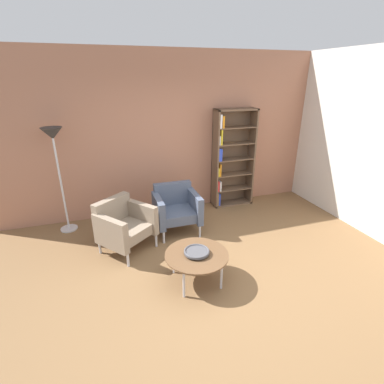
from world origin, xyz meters
TOP-DOWN VIEW (x-y plane):
  - ground_plane at (0.00, 0.00)m, footprint 8.32×8.32m
  - brick_back_panel at (0.00, 2.46)m, footprint 6.40×0.12m
  - plaster_right_partition at (2.86, 0.60)m, footprint 0.12×5.20m
  - bookshelf_tall at (1.15, 2.26)m, footprint 0.80×0.30m
  - coffee_table_low at (-0.27, 0.16)m, footprint 0.80×0.80m
  - decorative_bowl at (-0.27, 0.16)m, footprint 0.32×0.32m
  - armchair_by_bookshelf at (-0.17, 1.52)m, footprint 0.72×0.66m
  - armchair_near_window at (-1.06, 1.19)m, footprint 0.95×0.94m
  - floor_lamp_torchiere at (-1.93, 2.10)m, footprint 0.32×0.32m

SIDE VIEW (x-z plane):
  - ground_plane at x=0.00m, z-range 0.00..0.00m
  - coffee_table_low at x=-0.27m, z-range 0.17..0.57m
  - armchair_by_bookshelf at x=-0.17m, z-range 0.02..0.80m
  - armchair_near_window at x=-1.06m, z-range 0.02..0.80m
  - decorative_bowl at x=-0.27m, z-range 0.41..0.46m
  - bookshelf_tall at x=1.15m, z-range 0.00..1.90m
  - floor_lamp_torchiere at x=-1.93m, z-range 0.58..2.32m
  - brick_back_panel at x=0.00m, z-range 0.00..2.90m
  - plaster_right_partition at x=2.86m, z-range 0.00..2.90m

